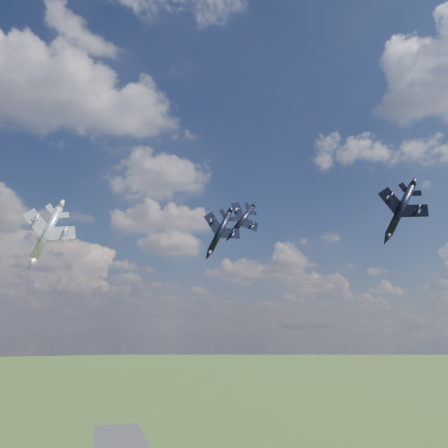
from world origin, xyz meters
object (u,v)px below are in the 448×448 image
object	(u,v)px
jet_right_navy	(400,210)
jet_high_navy	(242,221)
jet_left_silver	(47,233)
jet_lead_navy	(220,232)

from	to	relation	value
jet_right_navy	jet_high_navy	distance (m)	39.08
jet_left_silver	jet_high_navy	bearing A→B (deg)	-0.62
jet_right_navy	jet_high_navy	world-z (taller)	jet_high_navy
jet_high_navy	jet_lead_navy	bearing A→B (deg)	-137.42
jet_right_navy	jet_lead_navy	bearing A→B (deg)	167.81
jet_lead_navy	jet_right_navy	bearing A→B (deg)	-42.85
jet_lead_navy	jet_high_navy	distance (m)	19.07
jet_lead_navy	jet_right_navy	distance (m)	33.40
jet_right_navy	jet_high_navy	xyz separation A→B (m)	(-17.02, 34.82, 5.01)
jet_right_navy	jet_left_silver	world-z (taller)	jet_right_navy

